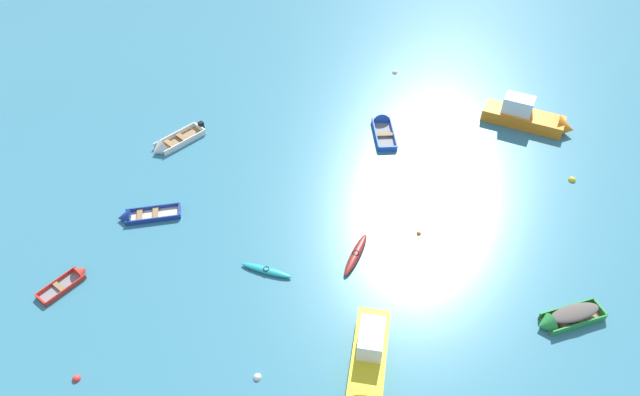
{
  "coord_description": "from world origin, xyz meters",
  "views": [
    {
      "loc": [
        3.64,
        -4.67,
        22.9
      ],
      "look_at": [
        0.0,
        19.51,
        0.15
      ],
      "focal_mm": 31.18,
      "sensor_mm": 36.0,
      "label": 1
    }
  ],
  "objects_px": {
    "motor_launch_orange_cluster_outer": "(530,117)",
    "kayak_maroon_far_left": "(356,254)",
    "motor_launch_yellow_distant_center": "(368,363)",
    "mooring_buoy_near_foreground": "(419,234)",
    "rowboat_red_far_back": "(74,277)",
    "mooring_buoy_outer_edge": "(395,73)",
    "mooring_buoy_far_field": "(572,180)",
    "kayak_turquoise_back_row_left": "(266,270)",
    "mooring_buoy_midfield": "(257,378)",
    "rowboat_blue_center": "(382,125)",
    "rowboat_deep_blue_near_camera": "(136,216)",
    "mooring_buoy_central": "(77,379)",
    "rowboat_green_outer_left": "(564,318)",
    "rowboat_white_cluster_inner": "(169,145)"
  },
  "relations": [
    {
      "from": "motor_launch_orange_cluster_outer",
      "to": "kayak_maroon_far_left",
      "type": "distance_m",
      "value": 17.69
    },
    {
      "from": "motor_launch_yellow_distant_center",
      "to": "mooring_buoy_near_foreground",
      "type": "distance_m",
      "value": 9.21
    },
    {
      "from": "rowboat_red_far_back",
      "to": "motor_launch_orange_cluster_outer",
      "type": "xyz_separation_m",
      "value": [
        25.19,
        17.78,
        0.51
      ]
    },
    {
      "from": "mooring_buoy_outer_edge",
      "to": "mooring_buoy_far_field",
      "type": "distance_m",
      "value": 16.37
    },
    {
      "from": "motor_launch_yellow_distant_center",
      "to": "mooring_buoy_near_foreground",
      "type": "xyz_separation_m",
      "value": [
        2.14,
        8.93,
        -0.58
      ]
    },
    {
      "from": "rowboat_red_far_back",
      "to": "motor_launch_yellow_distant_center",
      "type": "bearing_deg",
      "value": -10.78
    },
    {
      "from": "kayak_turquoise_back_row_left",
      "to": "kayak_maroon_far_left",
      "type": "height_order",
      "value": "kayak_maroon_far_left"
    },
    {
      "from": "mooring_buoy_midfield",
      "to": "mooring_buoy_outer_edge",
      "type": "height_order",
      "value": "mooring_buoy_outer_edge"
    },
    {
      "from": "mooring_buoy_near_foreground",
      "to": "rowboat_blue_center",
      "type": "bearing_deg",
      "value": 105.42
    },
    {
      "from": "rowboat_red_far_back",
      "to": "kayak_maroon_far_left",
      "type": "xyz_separation_m",
      "value": [
        14.43,
        3.74,
        0.02
      ]
    },
    {
      "from": "rowboat_deep_blue_near_camera",
      "to": "mooring_buoy_outer_edge",
      "type": "bearing_deg",
      "value": 53.14
    },
    {
      "from": "rowboat_deep_blue_near_camera",
      "to": "mooring_buoy_midfield",
      "type": "xyz_separation_m",
      "value": [
        9.32,
        -8.84,
        -0.15
      ]
    },
    {
      "from": "rowboat_red_far_back",
      "to": "mooring_buoy_central",
      "type": "xyz_separation_m",
      "value": [
        2.8,
        -5.36,
        -0.12
      ]
    },
    {
      "from": "rowboat_red_far_back",
      "to": "rowboat_green_outer_left",
      "type": "bearing_deg",
      "value": 2.36
    },
    {
      "from": "mooring_buoy_midfield",
      "to": "mooring_buoy_outer_edge",
      "type": "bearing_deg",
      "value": 80.24
    },
    {
      "from": "kayak_turquoise_back_row_left",
      "to": "mooring_buoy_midfield",
      "type": "bearing_deg",
      "value": -81.22
    },
    {
      "from": "mooring_buoy_midfield",
      "to": "mooring_buoy_far_field",
      "type": "height_order",
      "value": "mooring_buoy_far_field"
    },
    {
      "from": "rowboat_white_cluster_inner",
      "to": "mooring_buoy_outer_edge",
      "type": "distance_m",
      "value": 18.83
    },
    {
      "from": "mooring_buoy_near_foreground",
      "to": "mooring_buoy_central",
      "type": "distance_m",
      "value": 18.79
    },
    {
      "from": "rowboat_blue_center",
      "to": "mooring_buoy_central",
      "type": "relative_size",
      "value": 10.89
    },
    {
      "from": "rowboat_blue_center",
      "to": "rowboat_white_cluster_inner",
      "type": "bearing_deg",
      "value": -162.11
    },
    {
      "from": "kayak_turquoise_back_row_left",
      "to": "mooring_buoy_outer_edge",
      "type": "bearing_deg",
      "value": 75.24
    },
    {
      "from": "mooring_buoy_outer_edge",
      "to": "mooring_buoy_far_field",
      "type": "xyz_separation_m",
      "value": [
        11.66,
        -11.48,
        0.0
      ]
    },
    {
      "from": "rowboat_white_cluster_inner",
      "to": "rowboat_green_outer_left",
      "type": "relative_size",
      "value": 1.07
    },
    {
      "from": "rowboat_red_far_back",
      "to": "mooring_buoy_midfield",
      "type": "relative_size",
      "value": 7.5
    },
    {
      "from": "mooring_buoy_midfield",
      "to": "mooring_buoy_central",
      "type": "height_order",
      "value": "mooring_buoy_central"
    },
    {
      "from": "rowboat_white_cluster_inner",
      "to": "mooring_buoy_far_field",
      "type": "distance_m",
      "value": 26.17
    },
    {
      "from": "rowboat_red_far_back",
      "to": "mooring_buoy_far_field",
      "type": "xyz_separation_m",
      "value": [
        27.21,
        12.03,
        -0.12
      ]
    },
    {
      "from": "motor_launch_orange_cluster_outer",
      "to": "mooring_buoy_midfield",
      "type": "distance_m",
      "value": 26.18
    },
    {
      "from": "mooring_buoy_central",
      "to": "mooring_buoy_midfield",
      "type": "bearing_deg",
      "value": 9.09
    },
    {
      "from": "motor_launch_orange_cluster_outer",
      "to": "mooring_buoy_far_field",
      "type": "xyz_separation_m",
      "value": [
        2.02,
        -5.75,
        -0.64
      ]
    },
    {
      "from": "rowboat_red_far_back",
      "to": "kayak_turquoise_back_row_left",
      "type": "distance_m",
      "value": 10.06
    },
    {
      "from": "kayak_turquoise_back_row_left",
      "to": "mooring_buoy_midfield",
      "type": "distance_m",
      "value": 6.11
    },
    {
      "from": "rowboat_red_far_back",
      "to": "kayak_turquoise_back_row_left",
      "type": "bearing_deg",
      "value": 11.2
    },
    {
      "from": "mooring_buoy_far_field",
      "to": "kayak_turquoise_back_row_left",
      "type": "bearing_deg",
      "value": -149.84
    },
    {
      "from": "mooring_buoy_far_field",
      "to": "rowboat_green_outer_left",
      "type": "bearing_deg",
      "value": -102.08
    },
    {
      "from": "motor_launch_orange_cluster_outer",
      "to": "rowboat_blue_center",
      "type": "bearing_deg",
      "value": -170.15
    },
    {
      "from": "rowboat_white_cluster_inner",
      "to": "rowboat_green_outer_left",
      "type": "distance_m",
      "value": 26.01
    },
    {
      "from": "motor_launch_yellow_distant_center",
      "to": "mooring_buoy_midfield",
      "type": "relative_size",
      "value": 15.44
    },
    {
      "from": "motor_launch_orange_cluster_outer",
      "to": "mooring_buoy_central",
      "type": "bearing_deg",
      "value": -134.06
    },
    {
      "from": "rowboat_deep_blue_near_camera",
      "to": "motor_launch_yellow_distant_center",
      "type": "distance_m",
      "value": 16.15
    },
    {
      "from": "rowboat_red_far_back",
      "to": "mooring_buoy_central",
      "type": "relative_size",
      "value": 7.32
    },
    {
      "from": "rowboat_white_cluster_inner",
      "to": "mooring_buoy_near_foreground",
      "type": "height_order",
      "value": "rowboat_white_cluster_inner"
    },
    {
      "from": "kayak_turquoise_back_row_left",
      "to": "mooring_buoy_near_foreground",
      "type": "relative_size",
      "value": 9.94
    },
    {
      "from": "rowboat_deep_blue_near_camera",
      "to": "mooring_buoy_near_foreground",
      "type": "xyz_separation_m",
      "value": [
        16.31,
        1.2,
        -0.15
      ]
    },
    {
      "from": "rowboat_blue_center",
      "to": "kayak_maroon_far_left",
      "type": "bearing_deg",
      "value": -92.76
    },
    {
      "from": "motor_launch_orange_cluster_outer",
      "to": "mooring_buoy_central",
      "type": "xyz_separation_m",
      "value": [
        -22.4,
        -23.14,
        -0.64
      ]
    },
    {
      "from": "rowboat_white_cluster_inner",
      "to": "motor_launch_yellow_distant_center",
      "type": "height_order",
      "value": "motor_launch_yellow_distant_center"
    },
    {
      "from": "rowboat_blue_center",
      "to": "rowboat_deep_blue_near_camera",
      "type": "bearing_deg",
      "value": -140.25
    },
    {
      "from": "motor_launch_orange_cluster_outer",
      "to": "mooring_buoy_midfield",
      "type": "xyz_separation_m",
      "value": [
        -14.39,
        -21.86,
        -0.64
      ]
    }
  ]
}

